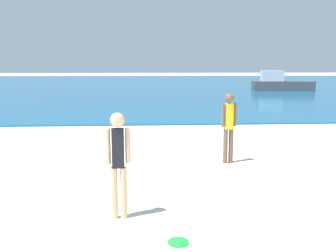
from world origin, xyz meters
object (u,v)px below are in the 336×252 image
(frisbee, at_px, (178,242))
(person_distant, at_px, (229,124))
(boat_near, at_px, (280,84))
(person_standing, at_px, (118,159))

(frisbee, xyz_separation_m, person_distant, (1.54, 4.03, 0.93))
(frisbee, height_order, person_distant, person_distant)
(person_distant, bearing_deg, frisbee, 55.26)
(frisbee, bearing_deg, boat_near, 67.79)
(person_standing, relative_size, person_distant, 0.98)
(person_distant, distance_m, boat_near, 25.43)
(frisbee, bearing_deg, person_distant, 69.11)
(boat_near, bearing_deg, person_distant, -105.86)
(person_standing, height_order, frisbee, person_standing)
(boat_near, bearing_deg, frisbee, -105.64)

